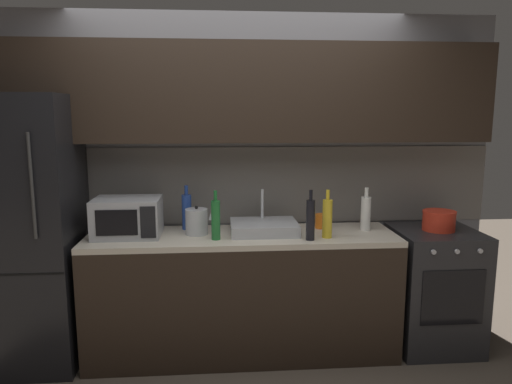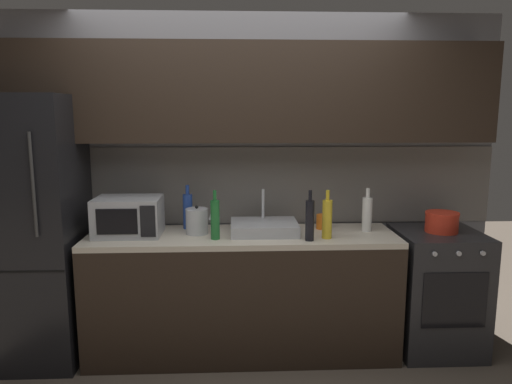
% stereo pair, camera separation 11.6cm
% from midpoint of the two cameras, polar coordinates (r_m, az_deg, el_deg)
% --- Properties ---
extents(back_wall, '(3.95, 0.44, 2.50)m').
position_cam_midpoint_polar(back_wall, '(3.61, -2.89, 6.14)').
color(back_wall, slate).
rests_on(back_wall, ground).
extents(counter_run, '(2.21, 0.60, 0.90)m').
position_cam_midpoint_polar(counter_run, '(3.55, -2.59, -12.13)').
color(counter_run, black).
rests_on(counter_run, ground).
extents(refrigerator, '(0.68, 0.69, 1.88)m').
position_cam_midpoint_polar(refrigerator, '(3.67, -26.60, -4.40)').
color(refrigerator, black).
rests_on(refrigerator, ground).
extents(oven_range, '(0.60, 0.62, 0.90)m').
position_cam_midpoint_polar(oven_range, '(3.87, 19.74, -10.83)').
color(oven_range, '#232326').
rests_on(oven_range, ground).
extents(microwave, '(0.46, 0.35, 0.27)m').
position_cam_midpoint_polar(microwave, '(3.47, -16.13, -2.93)').
color(microwave, '#A8AAAF').
rests_on(microwave, counter_run).
extents(sink_basin, '(0.48, 0.38, 0.30)m').
position_cam_midpoint_polar(sink_basin, '(3.44, -0.01, -4.26)').
color(sink_basin, '#ADAFB5').
rests_on(sink_basin, counter_run).
extents(kettle, '(0.19, 0.16, 0.21)m').
position_cam_midpoint_polar(kettle, '(3.42, -8.11, -3.55)').
color(kettle, '#B7BABF').
rests_on(kettle, counter_run).
extents(wine_bottle_green, '(0.06, 0.06, 0.34)m').
position_cam_midpoint_polar(wine_bottle_green, '(3.25, -5.89, -3.29)').
color(wine_bottle_green, '#1E6B2D').
rests_on(wine_bottle_green, counter_run).
extents(wine_bottle_dark, '(0.06, 0.06, 0.35)m').
position_cam_midpoint_polar(wine_bottle_dark, '(3.24, 5.55, -3.30)').
color(wine_bottle_dark, black).
rests_on(wine_bottle_dark, counter_run).
extents(wine_bottle_yellow, '(0.07, 0.07, 0.34)m').
position_cam_midpoint_polar(wine_bottle_yellow, '(3.32, 7.59, -3.11)').
color(wine_bottle_yellow, gold).
rests_on(wine_bottle_yellow, counter_run).
extents(wine_bottle_white, '(0.07, 0.07, 0.32)m').
position_cam_midpoint_polar(wine_bottle_white, '(3.57, 12.17, -2.47)').
color(wine_bottle_white, silver).
rests_on(wine_bottle_white, counter_run).
extents(wine_bottle_blue, '(0.07, 0.07, 0.33)m').
position_cam_midpoint_polar(wine_bottle_blue, '(3.57, -9.26, -2.30)').
color(wine_bottle_blue, '#234299').
rests_on(wine_bottle_blue, counter_run).
extents(mug_orange, '(0.08, 0.08, 0.11)m').
position_cam_midpoint_polar(mug_orange, '(3.60, 6.89, -3.50)').
color(mug_orange, orange).
rests_on(mug_orange, counter_run).
extents(cooking_pot, '(0.24, 0.24, 0.15)m').
position_cam_midpoint_polar(cooking_pot, '(3.74, 20.33, -3.24)').
color(cooking_pot, red).
rests_on(cooking_pot, oven_range).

